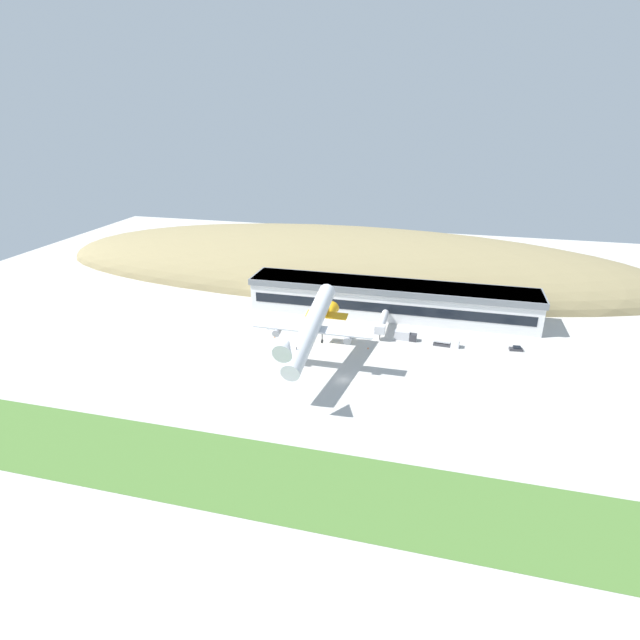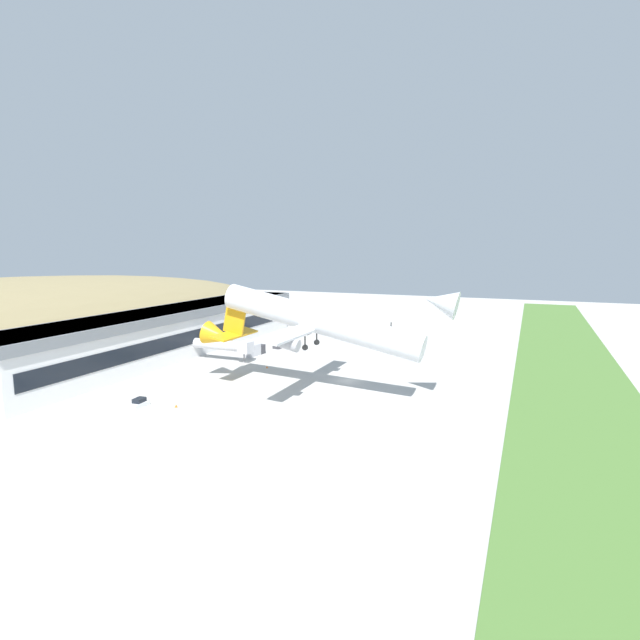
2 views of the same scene
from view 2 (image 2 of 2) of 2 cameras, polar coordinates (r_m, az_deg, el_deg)
The scene contains 11 objects.
ground_plane at distance 109.07m, azimuth 3.17°, elevation -6.97°, with size 392.15×392.15×0.00m, color #B7B5AF.
grass_strip_foreground at distance 103.58m, azimuth 27.49°, elevation -8.74°, with size 352.93×23.49×0.08m, color #4C7533.
terminal_building at distance 139.13m, azimuth -16.45°, elevation -0.95°, with size 106.60×16.56×12.60m.
jetway_0 at distance 129.14m, azimuth -10.77°, elevation -2.87°, with size 3.38×16.67×5.43m.
cargo_airplane at distance 97.75m, azimuth -0.50°, elevation -0.20°, with size 35.46×53.65×15.60m.
service_car_0 at distance 97.26m, azimuth -20.00°, elevation -8.96°, with size 4.16×2.12×1.68m.
service_car_1 at distance 166.24m, azimuth -1.47°, elevation -1.41°, with size 4.34×2.17×1.49m.
fuel_truck at distance 134.69m, azimuth -7.48°, elevation -3.43°, with size 7.41×2.49×3.08m.
box_truck at distance 145.58m, azimuth -4.26°, elevation -2.49°, with size 8.40×2.74×3.05m.
traffic_cone_0 at distance 120.86m, azimuth -6.08°, elevation -5.35°, with size 0.52×0.52×0.58m.
traffic_cone_1 at distance 95.37m, azimuth -16.13°, elevation -9.39°, with size 0.52×0.52×0.58m.
Camera 2 is at (-99.06, -35.41, 28.81)m, focal length 28.00 mm.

